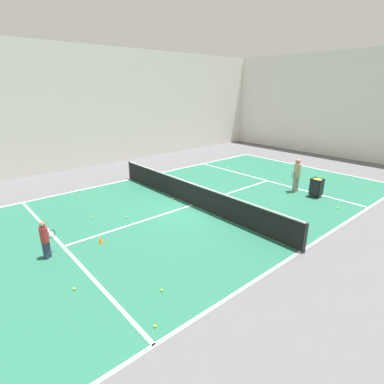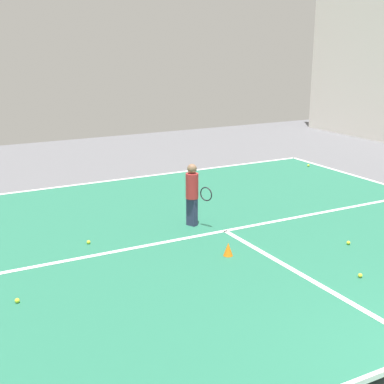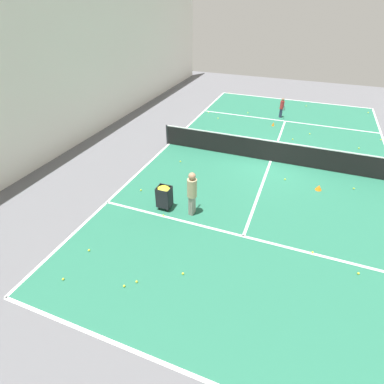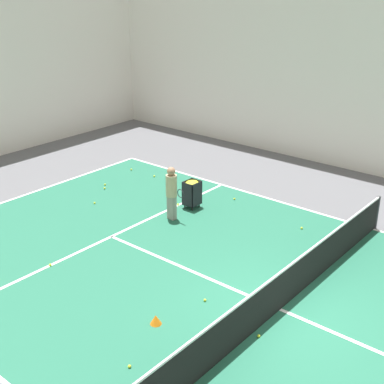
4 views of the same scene
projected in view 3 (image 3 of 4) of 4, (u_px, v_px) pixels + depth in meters
The scene contains 38 objects.
ground_plane at pixel (271, 161), 14.59m from camera, with size 34.20×34.20×0.00m, color #5B5B60.
court_playing_area at pixel (271, 161), 14.59m from camera, with size 10.91×21.06×0.00m.
line_baseline_near at pixel (293, 100), 22.72m from camera, with size 10.91×0.10×0.00m, color white.
line_baseline_far at pixel (193, 376), 6.45m from camera, with size 10.91×0.10×0.00m, color white.
line_sideline_right at pixel (169, 144), 16.23m from camera, with size 0.10×21.06×0.00m, color white.
line_service_near at pixel (285, 121), 19.06m from camera, with size 10.91×0.10×0.00m, color white.
line_service_far at pixel (243, 236), 10.11m from camera, with size 10.91×0.10×0.00m, color white.
line_centre_service at pixel (271, 161), 14.59m from camera, with size 0.10×11.58×0.00m, color white.
hall_enclosure_right at pixel (85, 62), 15.49m from camera, with size 0.15×30.50×7.67m.
tennis_net at pixel (272, 151), 14.28m from camera, with size 11.21×0.10×1.06m.
player_near_baseline at pixel (282, 107), 19.24m from camera, with size 0.41×0.56×1.25m.
coach_at_net at pixel (192, 191), 10.61m from camera, with size 0.38×0.69×1.75m.
ball_cart at pixel (164, 194), 11.07m from camera, with size 0.52×0.45×0.96m.
training_cone_0 at pixel (273, 124), 18.34m from camera, with size 0.17×0.17×0.23m, color orange.
training_cone_1 at pixel (319, 187), 12.42m from camera, with size 0.27×0.27×0.23m, color orange.
tennis_ball_0 at pixel (163, 215), 11.00m from camera, with size 0.07×0.07×0.07m, color yellow.
tennis_ball_1 at pixel (368, 113), 20.29m from camera, with size 0.07×0.07×0.07m, color yellow.
tennis_ball_2 at pixel (248, 113), 20.26m from camera, with size 0.07×0.07×0.07m, color yellow.
tennis_ball_3 at pixel (137, 282), 8.49m from camera, with size 0.07×0.07×0.07m, color yellow.
tennis_ball_4 at pixel (180, 161), 14.48m from camera, with size 0.07×0.07×0.07m, color yellow.
tennis_ball_5 at pixel (141, 190), 12.39m from camera, with size 0.07×0.07×0.07m, color yellow.
tennis_ball_6 at pixel (306, 106), 21.48m from camera, with size 0.07×0.07×0.07m, color yellow.
tennis_ball_7 at pixel (89, 250), 9.52m from camera, with size 0.07×0.07×0.07m, color yellow.
tennis_ball_8 at pixel (354, 188), 12.50m from camera, with size 0.07×0.07×0.07m, color yellow.
tennis_ball_9 at pixel (296, 163), 14.35m from camera, with size 0.07×0.07×0.07m, color yellow.
tennis_ball_10 at pixel (313, 252), 9.44m from camera, with size 0.07×0.07×0.07m, color yellow.
tennis_ball_11 at pixel (124, 286), 8.37m from camera, with size 0.07×0.07×0.07m, color yellow.
tennis_ball_12 at pixel (183, 274), 8.74m from camera, with size 0.07×0.07×0.07m, color yellow.
tennis_ball_13 at pixel (285, 179), 13.11m from camera, with size 0.07×0.07×0.07m, color yellow.
tennis_ball_14 at pixel (310, 134), 17.28m from camera, with size 0.07×0.07×0.07m, color yellow.
tennis_ball_15 at pixel (381, 140), 16.60m from camera, with size 0.07×0.07×0.07m, color yellow.
tennis_ball_16 at pixel (218, 118), 19.40m from camera, with size 0.07×0.07×0.07m, color yellow.
tennis_ball_17 at pixel (229, 93), 24.20m from camera, with size 0.07×0.07×0.07m, color yellow.
tennis_ball_18 at pixel (293, 139), 16.66m from camera, with size 0.07×0.07×0.07m, color yellow.
tennis_ball_19 at pixel (358, 273), 8.74m from camera, with size 0.07×0.07×0.07m, color yellow.
tennis_ball_20 at pixel (63, 279), 8.57m from camera, with size 0.07×0.07×0.07m, color yellow.
tennis_ball_21 at pixel (359, 148), 15.70m from camera, with size 0.07×0.07×0.07m, color yellow.
tennis_ball_22 at pixel (209, 112), 20.33m from camera, with size 0.07×0.07×0.07m, color yellow.
Camera 3 is at (-1.12, 13.46, 6.89)m, focal length 28.00 mm.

